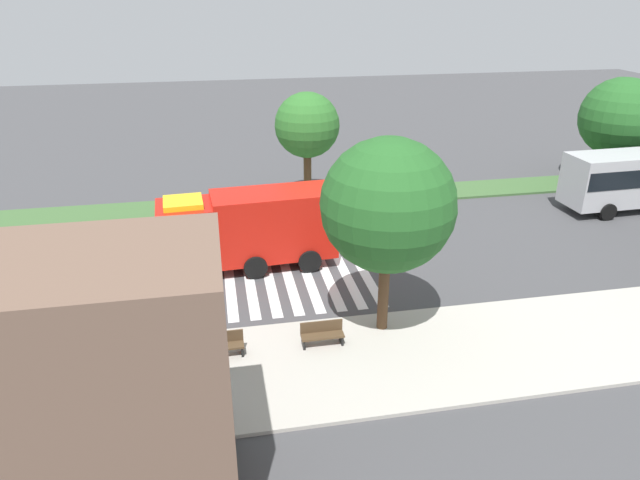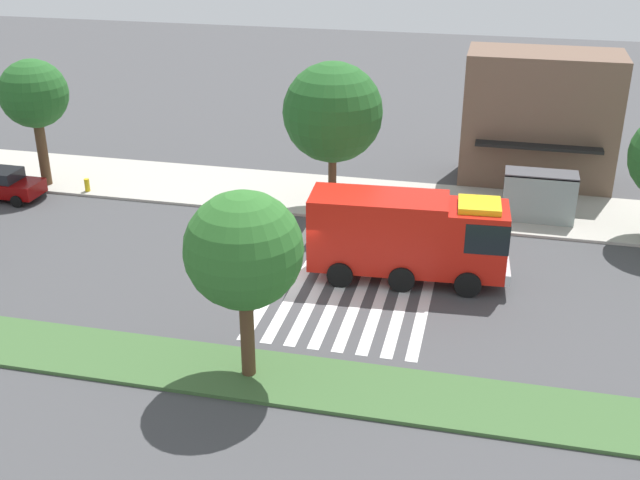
# 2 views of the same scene
# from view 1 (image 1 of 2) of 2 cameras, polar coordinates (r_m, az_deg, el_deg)

# --- Properties ---
(ground_plane) EXTENTS (120.00, 120.00, 0.00)m
(ground_plane) POSITION_cam_1_polar(r_m,az_deg,el_deg) (29.17, 2.23, -1.23)
(ground_plane) COLOR #424244
(sidewalk) EXTENTS (60.00, 5.91, 0.14)m
(sidewalk) POSITION_cam_1_polar(r_m,az_deg,el_deg) (21.43, 7.87, -11.47)
(sidewalk) COLOR #ADA89E
(sidewalk) RESTS_ON ground_plane
(median_strip) EXTENTS (60.00, 3.00, 0.14)m
(median_strip) POSITION_cam_1_polar(r_m,az_deg,el_deg) (36.20, -0.53, 4.05)
(median_strip) COLOR #3D6033
(median_strip) RESTS_ON ground_plane
(crosswalk) EXTENTS (6.75, 11.34, 0.01)m
(crosswalk) POSITION_cam_1_polar(r_m,az_deg,el_deg) (28.73, -2.90, -1.64)
(crosswalk) COLOR silver
(crosswalk) RESTS_ON ground_plane
(fire_truck) EXTENTS (8.53, 3.14, 3.70)m
(fire_truck) POSITION_cam_1_polar(r_m,az_deg,el_deg) (26.99, -7.65, 1.27)
(fire_truck) COLOR red
(fire_truck) RESTS_ON ground_plane
(bus_stop_shelter) EXTENTS (3.50, 1.40, 2.46)m
(bus_stop_shelter) POSITION_cam_1_polar(r_m,az_deg,el_deg) (20.98, -21.10, -7.96)
(bus_stop_shelter) COLOR #4C4C51
(bus_stop_shelter) RESTS_ON sidewalk
(bench_near_shelter) EXTENTS (1.60, 0.50, 0.90)m
(bench_near_shelter) POSITION_cam_1_polar(r_m,az_deg,el_deg) (21.27, -9.78, -10.20)
(bench_near_shelter) COLOR #4C3823
(bench_near_shelter) RESTS_ON sidewalk
(bench_west_of_shelter) EXTENTS (1.60, 0.50, 0.90)m
(bench_west_of_shelter) POSITION_cam_1_polar(r_m,az_deg,el_deg) (21.55, 0.21, -9.31)
(bench_west_of_shelter) COLOR #4C3823
(bench_west_of_shelter) RESTS_ON sidewalk
(storefront_building) EXTENTS (8.18, 4.89, 7.29)m
(storefront_building) POSITION_cam_1_polar(r_m,az_deg,el_deg) (14.99, -25.21, -14.58)
(storefront_building) COLOR brown
(storefront_building) RESTS_ON ground_plane
(sidewalk_tree_center) EXTENTS (4.92, 4.92, 7.58)m
(sidewalk_tree_center) POSITION_cam_1_polar(r_m,az_deg,el_deg) (20.63, 6.78, 3.43)
(sidewalk_tree_center) COLOR #513823
(sidewalk_tree_center) RESTS_ON sidewalk
(median_tree_far_west) EXTENTS (5.20, 5.20, 6.92)m
(median_tree_far_west) POSITION_cam_1_polar(r_m,az_deg,el_deg) (43.54, 27.70, 10.77)
(median_tree_far_west) COLOR #513823
(median_tree_far_west) RESTS_ON median_strip
(median_tree_west) EXTENTS (3.90, 3.90, 6.64)m
(median_tree_west) POSITION_cam_1_polar(r_m,az_deg,el_deg) (34.80, -1.29, 11.32)
(median_tree_west) COLOR #513823
(median_tree_west) RESTS_ON median_strip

